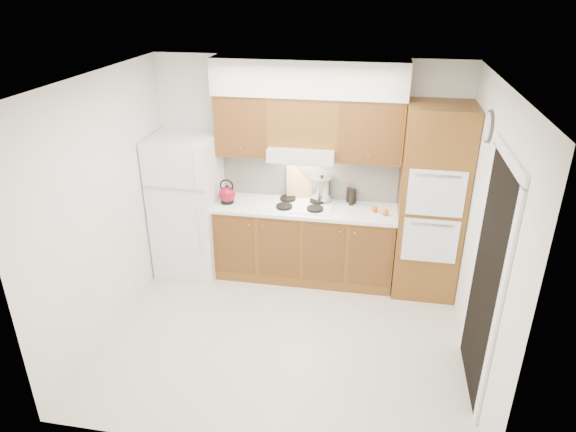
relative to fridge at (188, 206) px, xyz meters
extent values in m
plane|color=beige|center=(1.41, -1.14, -0.86)|extent=(3.60, 3.60, 0.00)
plane|color=white|center=(1.41, -1.14, 1.74)|extent=(3.60, 3.60, 0.00)
cube|color=white|center=(1.41, 0.36, 0.44)|extent=(3.60, 0.02, 2.60)
cube|color=white|center=(-0.40, -1.14, 0.44)|extent=(0.02, 3.00, 2.60)
cube|color=white|center=(3.21, -1.14, 0.44)|extent=(0.02, 3.00, 2.60)
cube|color=white|center=(0.00, 0.00, 0.00)|extent=(0.75, 0.72, 1.72)
cube|color=brown|center=(1.43, 0.06, -0.41)|extent=(2.11, 0.60, 0.90)
cube|color=white|center=(1.43, 0.05, 0.06)|extent=(2.13, 0.62, 0.04)
cube|color=white|center=(1.43, 0.34, 0.36)|extent=(2.11, 0.03, 0.56)
cube|color=brown|center=(2.85, 0.03, 0.24)|extent=(0.70, 0.65, 2.20)
cube|color=brown|center=(0.69, 0.19, 0.99)|extent=(0.63, 0.33, 0.70)
cube|color=brown|center=(2.12, 0.19, 0.99)|extent=(0.73, 0.33, 0.70)
cube|color=silver|center=(1.38, 0.13, 0.71)|extent=(0.75, 0.45, 0.15)
cube|color=brown|center=(1.38, 0.19, 1.06)|extent=(0.75, 0.33, 0.55)
cube|color=silver|center=(1.43, 0.18, 1.54)|extent=(2.13, 0.36, 0.40)
cube|color=white|center=(1.38, 0.07, 0.09)|extent=(0.74, 0.50, 0.01)
cube|color=black|center=(3.19, -1.49, 0.19)|extent=(0.02, 0.90, 2.10)
cylinder|color=#3F3833|center=(3.19, -0.59, 1.29)|extent=(0.02, 0.30, 0.30)
sphere|color=maroon|center=(0.51, -0.01, 0.19)|extent=(0.25, 0.25, 0.20)
cube|color=tan|center=(1.31, 0.31, 0.28)|extent=(0.31, 0.17, 0.39)
cylinder|color=#A8A8AC|center=(1.59, 0.25, 0.24)|extent=(0.32, 0.32, 0.26)
cylinder|color=black|center=(1.92, 0.28, 0.17)|extent=(0.06, 0.06, 0.18)
cylinder|color=black|center=(1.96, 0.20, 0.18)|extent=(0.08, 0.08, 0.20)
cylinder|color=black|center=(1.98, 0.25, 0.17)|extent=(0.07, 0.07, 0.18)
sphere|color=#D55D0B|center=(2.35, -0.03, 0.12)|extent=(0.08, 0.08, 0.07)
sphere|color=orange|center=(2.23, 0.04, 0.12)|extent=(0.10, 0.10, 0.07)
camera|label=1|loc=(2.21, -5.39, 2.51)|focal=32.00mm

